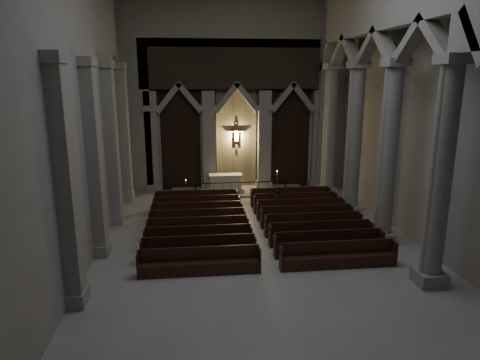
{
  "coord_description": "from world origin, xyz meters",
  "views": [
    {
      "loc": [
        -2.84,
        -15.75,
        7.33
      ],
      "look_at": [
        -0.74,
        3.0,
        2.7
      ],
      "focal_mm": 32.0,
      "sensor_mm": 36.0,
      "label": 1
    }
  ],
  "objects_px": {
    "candle_stand_left": "(186,194)",
    "pews": "(254,226)",
    "worshipper": "(278,201)",
    "altar_rail": "(241,187)",
    "altar": "(226,182)",
    "candle_stand_right": "(277,188)"
  },
  "relations": [
    {
      "from": "altar_rail",
      "to": "pews",
      "type": "relative_size",
      "value": 0.56
    },
    {
      "from": "altar",
      "to": "candle_stand_right",
      "type": "relative_size",
      "value": 1.34
    },
    {
      "from": "candle_stand_left",
      "to": "worshipper",
      "type": "xyz_separation_m",
      "value": [
        5.04,
        -3.04,
        0.3
      ]
    },
    {
      "from": "candle_stand_right",
      "to": "worshipper",
      "type": "distance_m",
      "value": 3.57
    },
    {
      "from": "candle_stand_right",
      "to": "pews",
      "type": "bearing_deg",
      "value": -110.17
    },
    {
      "from": "pews",
      "to": "altar_rail",
      "type": "bearing_deg",
      "value": 90.0
    },
    {
      "from": "candle_stand_left",
      "to": "pews",
      "type": "height_order",
      "value": "candle_stand_left"
    },
    {
      "from": "altar",
      "to": "pews",
      "type": "bearing_deg",
      "value": -83.62
    },
    {
      "from": "altar_rail",
      "to": "pews",
      "type": "distance_m",
      "value": 5.76
    },
    {
      "from": "worshipper",
      "to": "candle_stand_left",
      "type": "bearing_deg",
      "value": 143.39
    },
    {
      "from": "worshipper",
      "to": "candle_stand_right",
      "type": "bearing_deg",
      "value": 74.4
    },
    {
      "from": "altar",
      "to": "worshipper",
      "type": "relative_size",
      "value": 1.63
    },
    {
      "from": "pews",
      "to": "candle_stand_left",
      "type": "bearing_deg",
      "value": 119.14
    },
    {
      "from": "candle_stand_left",
      "to": "pews",
      "type": "relative_size",
      "value": 0.13
    },
    {
      "from": "altar_rail",
      "to": "candle_stand_right",
      "type": "distance_m",
      "value": 2.46
    },
    {
      "from": "candle_stand_left",
      "to": "altar",
      "type": "bearing_deg",
      "value": 27.84
    },
    {
      "from": "altar",
      "to": "candle_stand_right",
      "type": "bearing_deg",
      "value": -15.16
    },
    {
      "from": "altar",
      "to": "candle_stand_right",
      "type": "xyz_separation_m",
      "value": [
        3.16,
        -0.86,
        -0.26
      ]
    },
    {
      "from": "candle_stand_left",
      "to": "candle_stand_right",
      "type": "xyz_separation_m",
      "value": [
        5.67,
        0.46,
        0.08
      ]
    },
    {
      "from": "altar_rail",
      "to": "candle_stand_left",
      "type": "distance_m",
      "value": 3.34
    },
    {
      "from": "candle_stand_left",
      "to": "pews",
      "type": "bearing_deg",
      "value": -60.86
    },
    {
      "from": "candle_stand_right",
      "to": "worshipper",
      "type": "bearing_deg",
      "value": -100.13
    }
  ]
}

